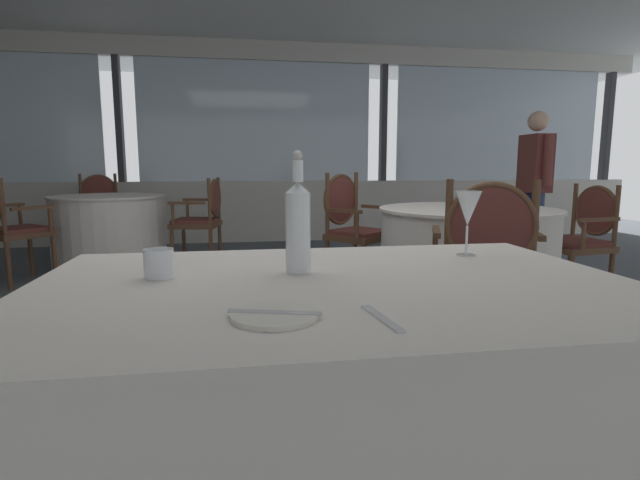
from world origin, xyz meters
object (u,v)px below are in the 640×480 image
at_px(water_bottle, 298,224).
at_px(dining_chair_1_0, 486,258).
at_px(dining_chair_1_1, 582,232).
at_px(diner_person_0, 534,180).
at_px(water_tumbler, 159,263).
at_px(dining_chair_2_0, 204,214).
at_px(dining_chair_2_1, 100,207).
at_px(dining_chair_1_2, 351,220).
at_px(dining_chair_2_2, 7,222).
at_px(side_plate, 274,315).
at_px(wine_glass, 468,210).

relative_size(water_bottle, dining_chair_1_0, 0.35).
xyz_separation_m(dining_chair_1_0, dining_chair_1_1, (1.45, 1.17, -0.05)).
bearing_deg(diner_person_0, dining_chair_1_1, 76.66).
bearing_deg(water_tumbler, dining_chair_2_0, 92.52).
bearing_deg(dining_chair_2_1, dining_chair_1_0, 16.65).
height_order(dining_chair_1_2, dining_chair_2_2, dining_chair_1_2).
bearing_deg(dining_chair_1_2, water_bottle, -54.78).
height_order(side_plate, dining_chair_1_2, dining_chair_1_2).
bearing_deg(dining_chair_1_2, water_tumbler, -61.63).
xyz_separation_m(water_bottle, dining_chair_2_1, (-1.88, 5.01, -0.34)).
height_order(dining_chair_1_1, dining_chair_2_1, dining_chair_2_1).
bearing_deg(dining_chair_1_1, side_plate, 34.98).
height_order(side_plate, dining_chair_2_2, dining_chair_2_2).
distance_m(dining_chair_1_1, dining_chair_1_2, 1.86).
relative_size(side_plate, dining_chair_2_1, 0.18).
bearing_deg(dining_chair_1_2, dining_chair_2_2, -138.15).
xyz_separation_m(water_bottle, dining_chair_2_0, (-0.55, 3.87, -0.33)).
distance_m(dining_chair_1_0, dining_chair_2_0, 3.35).
bearing_deg(dining_chair_2_2, dining_chair_2_1, 30.10).
bearing_deg(dining_chair_2_0, dining_chair_1_0, 129.77).
distance_m(water_tumbler, dining_chair_2_0, 3.89).
bearing_deg(dining_chair_2_1, dining_chair_2_2, -29.90).
relative_size(dining_chair_2_1, dining_chair_2_2, 1.01).
xyz_separation_m(water_bottle, diner_person_0, (2.85, 3.29, 0.02)).
distance_m(wine_glass, dining_chair_2_2, 4.20).
bearing_deg(water_tumbler, dining_chair_1_0, 33.03).
relative_size(dining_chair_2_0, diner_person_0, 0.58).
bearing_deg(diner_person_0, water_tumbler, 47.43).
bearing_deg(wine_glass, water_tumbler, -169.73).
height_order(dining_chair_1_1, dining_chair_2_2, dining_chair_2_2).
xyz_separation_m(dining_chair_2_1, dining_chair_2_2, (-0.32, -1.73, 0.01)).
xyz_separation_m(dining_chair_1_2, dining_chair_2_2, (-3.00, 0.49, -0.02)).
bearing_deg(diner_person_0, dining_chair_1_0, 54.84).
bearing_deg(wine_glass, water_bottle, -164.12).
height_order(water_bottle, water_tumbler, water_bottle).
height_order(side_plate, wine_glass, wine_glass).
distance_m(water_bottle, water_tumbler, 0.39).
distance_m(water_bottle, diner_person_0, 4.35).
bearing_deg(water_tumbler, diner_person_0, 45.54).
relative_size(water_bottle, wine_glass, 1.57).
distance_m(dining_chair_1_1, dining_chair_2_1, 5.28).
bearing_deg(side_plate, dining_chair_1_2, 74.36).
height_order(dining_chair_1_0, dining_chair_2_0, dining_chair_1_0).
distance_m(dining_chair_2_1, diner_person_0, 5.05).
height_order(water_bottle, dining_chair_2_1, water_bottle).
height_order(water_bottle, diner_person_0, diner_person_0).
height_order(side_plate, diner_person_0, diner_person_0).
bearing_deg(water_bottle, dining_chair_1_1, 39.81).
bearing_deg(dining_chair_1_0, dining_chair_1_1, -29.92).
bearing_deg(dining_chair_1_0, water_bottle, 152.23).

